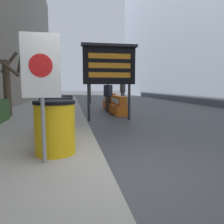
{
  "coord_description": "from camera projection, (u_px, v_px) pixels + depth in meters",
  "views": [
    {
      "loc": [
        -0.55,
        -3.2,
        1.35
      ],
      "look_at": [
        1.27,
        6.35,
        0.2
      ],
      "focal_mm": 35.0,
      "sensor_mm": 36.0,
      "label": 1
    }
  ],
  "objects": [
    {
      "name": "barrel_drum_foreground",
      "position": [
        55.0,
        127.0,
        3.89
      ],
      "size": [
        0.73,
        0.73,
        0.96
      ],
      "color": "yellow",
      "rests_on": "sidewalk_left"
    },
    {
      "name": "jersey_barrier_orange_near",
      "position": [
        118.0,
        106.0,
        10.63
      ],
      "size": [
        0.58,
        2.05,
        0.88
      ],
      "color": "orange",
      "rests_on": "ground_plane"
    },
    {
      "name": "message_board",
      "position": [
        109.0,
        65.0,
        8.49
      ],
      "size": [
        2.17,
        0.36,
        2.96
      ],
      "color": "#28282B",
      "rests_on": "ground_plane"
    },
    {
      "name": "pedestrian_passerby",
      "position": [
        123.0,
        90.0,
        17.25
      ],
      "size": [
        0.5,
        0.54,
        1.79
      ],
      "rotation": [
        0.0,
        0.0,
        4.09
      ],
      "color": "#514C42",
      "rests_on": "ground_plane"
    },
    {
      "name": "barrel_drum_middle",
      "position": [
        56.0,
        119.0,
        4.9
      ],
      "size": [
        0.73,
        0.73,
        0.96
      ],
      "color": "yellow",
      "rests_on": "sidewalk_left"
    },
    {
      "name": "ground_plane",
      "position": [
        108.0,
        174.0,
        3.38
      ],
      "size": [
        120.0,
        120.0,
        0.0
      ],
      "primitive_type": "plane",
      "color": "#3F3F42"
    },
    {
      "name": "bare_tree",
      "position": [
        9.0,
        82.0,
        8.8
      ],
      "size": [
        1.18,
        1.5,
        2.96
      ],
      "color": "#4C3D2D",
      "rests_on": "sidewalk_left"
    },
    {
      "name": "warning_sign",
      "position": [
        41.0,
        75.0,
        3.28
      ],
      "size": [
        0.58,
        0.08,
        1.99
      ],
      "color": "gray",
      "rests_on": "sidewalk_left"
    },
    {
      "name": "barrel_drum_back",
      "position": [
        60.0,
        113.0,
        5.91
      ],
      "size": [
        0.73,
        0.73,
        0.96
      ],
      "color": "yellow",
      "rests_on": "sidewalk_left"
    },
    {
      "name": "traffic_light_near_curb",
      "position": [
        90.0,
        65.0,
        16.91
      ],
      "size": [
        0.28,
        0.44,
        4.11
      ],
      "color": "#2D2D30",
      "rests_on": "ground_plane"
    },
    {
      "name": "pedestrian_worker",
      "position": [
        108.0,
        93.0,
        11.59
      ],
      "size": [
        0.44,
        0.5,
        1.64
      ],
      "rotation": [
        0.0,
        0.0,
        5.23
      ],
      "color": "#333338",
      "rests_on": "ground_plane"
    },
    {
      "name": "traffic_cone_mid",
      "position": [
        115.0,
        107.0,
        10.58
      ],
      "size": [
        0.4,
        0.4,
        0.72
      ],
      "color": "black",
      "rests_on": "ground_plane"
    },
    {
      "name": "jersey_barrier_orange_far",
      "position": [
        110.0,
        102.0,
        13.0
      ],
      "size": [
        0.54,
        1.9,
        0.94
      ],
      "color": "orange",
      "rests_on": "ground_plane"
    },
    {
      "name": "traffic_cone_near",
      "position": [
        122.0,
        104.0,
        12.51
      ],
      "size": [
        0.36,
        0.36,
        0.64
      ],
      "color": "black",
      "rests_on": "ground_plane"
    }
  ]
}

